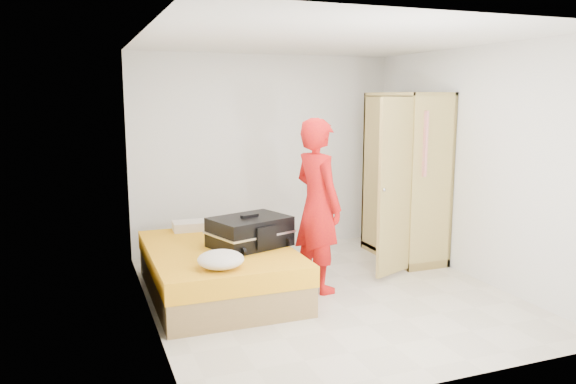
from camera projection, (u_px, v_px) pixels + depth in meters
name	position (u px, v px, depth m)	size (l,w,h in m)	color
room	(328.00, 171.00, 5.70)	(4.00, 4.02, 2.60)	beige
bed	(219.00, 270.00, 5.90)	(1.42, 2.02, 0.50)	olive
wardrobe	(404.00, 181.00, 7.04)	(1.13, 1.41, 2.10)	tan
person	(318.00, 205.00, 5.91)	(0.67, 0.44, 1.84)	red
suitcase	(250.00, 232.00, 5.87)	(0.93, 0.79, 0.34)	black
round_cushion	(221.00, 259.00, 5.12)	(0.43, 0.43, 0.16)	silver
pillow	(197.00, 225.00, 6.62)	(0.56, 0.29, 0.10)	silver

